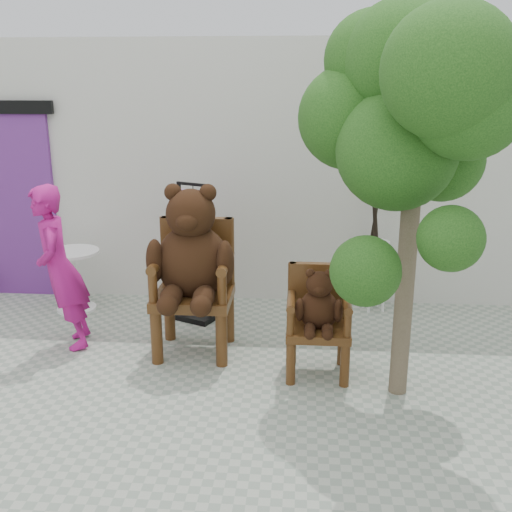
# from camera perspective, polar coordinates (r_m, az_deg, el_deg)

# --- Properties ---
(ground_plane) EXTENTS (60.00, 60.00, 0.00)m
(ground_plane) POSITION_cam_1_polar(r_m,az_deg,el_deg) (4.93, -2.50, -14.64)
(ground_plane) COLOR #989E8D
(ground_plane) RESTS_ON ground
(back_wall) EXTENTS (9.00, 1.00, 3.00)m
(back_wall) POSITION_cam_1_polar(r_m,az_deg,el_deg) (7.39, 0.33, 8.28)
(back_wall) COLOR beige
(back_wall) RESTS_ON ground
(doorway) EXTENTS (1.40, 0.11, 2.33)m
(doorway) POSITION_cam_1_polar(r_m,az_deg,el_deg) (7.77, -22.73, 4.90)
(doorway) COLOR #662A7E
(doorway) RESTS_ON ground
(chair_big) EXTENTS (0.81, 0.86, 1.65)m
(chair_big) POSITION_cam_1_polar(r_m,az_deg,el_deg) (5.63, -6.08, -0.46)
(chair_big) COLOR #3E220D
(chair_big) RESTS_ON ground
(chair_small) EXTENTS (0.56, 0.53, 0.99)m
(chair_small) POSITION_cam_1_polar(r_m,az_deg,el_deg) (5.32, 5.97, -5.22)
(chair_small) COLOR #3E220D
(chair_small) RESTS_ON ground
(person) EXTENTS (0.56, 0.68, 1.61)m
(person) POSITION_cam_1_polar(r_m,az_deg,el_deg) (6.05, -18.16, -1.14)
(person) COLOR #AC1572
(person) RESTS_ON ground
(cafe_table) EXTENTS (0.60, 0.60, 0.70)m
(cafe_table) POSITION_cam_1_polar(r_m,az_deg,el_deg) (7.10, -16.96, -1.57)
(cafe_table) COLOR white
(cafe_table) RESTS_ON ground
(display_stand) EXTENTS (0.55, 0.50, 1.51)m
(display_stand) POSITION_cam_1_polar(r_m,az_deg,el_deg) (6.53, -5.82, -1.14)
(display_stand) COLOR black
(display_stand) RESTS_ON ground
(stool_bucket) EXTENTS (0.32, 0.32, 1.45)m
(stool_bucket) POSITION_cam_1_polar(r_m,az_deg,el_deg) (6.86, 11.32, -0.01)
(stool_bucket) COLOR white
(stool_bucket) RESTS_ON ground
(tree) EXTENTS (1.57, 1.76, 3.17)m
(tree) POSITION_cam_1_polar(r_m,az_deg,el_deg) (4.75, 14.19, 13.48)
(tree) COLOR #4E402F
(tree) RESTS_ON ground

